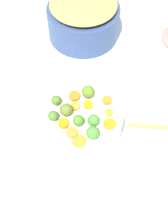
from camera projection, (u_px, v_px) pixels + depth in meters
name	position (u px, v px, depth m)	size (l,w,h in m)	color
tabletop	(78.00, 148.00, 0.91)	(2.40, 2.40, 0.02)	silver
serving_bowl_carrots	(84.00, 124.00, 0.88)	(0.22, 0.22, 0.11)	white
metal_pot	(83.00, 22.00, 1.12)	(0.27, 0.27, 0.12)	#35477C
stuffing_mound	(83.00, 4.00, 1.06)	(0.24, 0.24, 0.03)	tan
carrot_slice_0	(110.00, 123.00, 0.81)	(0.04, 0.04, 0.01)	orange
carrot_slice_1	(76.00, 106.00, 0.84)	(0.03, 0.03, 0.01)	orange
carrot_slice_2	(109.00, 113.00, 0.83)	(0.03, 0.03, 0.01)	orange
carrot_slice_3	(80.00, 141.00, 0.78)	(0.04, 0.04, 0.01)	orange
carrot_slice_4	(88.00, 105.00, 0.85)	(0.03, 0.03, 0.01)	orange
carrot_slice_5	(74.00, 96.00, 0.86)	(0.03, 0.03, 0.01)	orange
carrot_slice_6	(64.00, 124.00, 0.81)	(0.03, 0.03, 0.01)	orange
carrot_slice_7	(107.00, 100.00, 0.86)	(0.03, 0.03, 0.01)	orange
carrot_slice_8	(72.00, 133.00, 0.80)	(0.03, 0.03, 0.01)	orange
brussels_sprout_0	(66.00, 110.00, 0.82)	(0.04, 0.04, 0.04)	#596F27
brussels_sprout_1	(53.00, 116.00, 0.81)	(0.03, 0.03, 0.03)	#446F2B
brussels_sprout_2	(78.00, 120.00, 0.81)	(0.03, 0.03, 0.03)	#4A7D25
brussels_sprout_3	(56.00, 100.00, 0.84)	(0.03, 0.03, 0.03)	#4B6F26
brussels_sprout_4	(94.00, 120.00, 0.80)	(0.03, 0.03, 0.03)	#478634
brussels_sprout_5	(88.00, 92.00, 0.86)	(0.04, 0.04, 0.04)	#597C25
brussels_sprout_6	(93.00, 133.00, 0.78)	(0.04, 0.04, 0.04)	#488432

